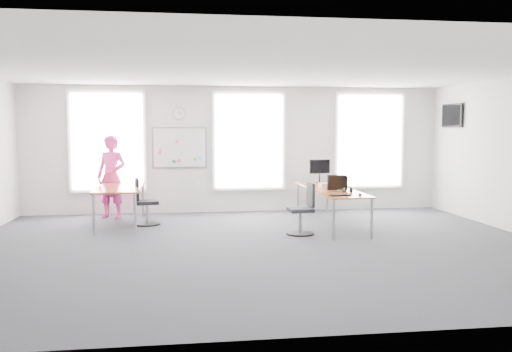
{
  "coord_description": "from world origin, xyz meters",
  "views": [
    {
      "loc": [
        -1.3,
        -8.91,
        1.99
      ],
      "look_at": [
        0.09,
        1.2,
        1.1
      ],
      "focal_mm": 38.0,
      "sensor_mm": 36.0,
      "label": 1
    }
  ],
  "objects": [
    {
      "name": "keyboard",
      "position": [
        1.59,
        0.69,
        0.77
      ],
      "size": [
        0.42,
        0.24,
        0.02
      ],
      "primitive_type": "cube",
      "rotation": [
        0.0,
        0.0,
        0.27
      ],
      "color": "black",
      "rests_on": "desk_right"
    },
    {
      "name": "window_mid",
      "position": [
        0.3,
        3.97,
        1.7
      ],
      "size": [
        1.6,
        0.06,
        2.2
      ],
      "primitive_type": "cube",
      "color": "white",
      "rests_on": "wall_back"
    },
    {
      "name": "laptop_sleeve",
      "position": [
        1.78,
        1.53,
        0.91
      ],
      "size": [
        0.39,
        0.28,
        0.31
      ],
      "rotation": [
        0.0,
        0.0,
        -0.21
      ],
      "color": "black",
      "rests_on": "desk_right"
    },
    {
      "name": "paper_stack",
      "position": [
        1.7,
        2.04,
        0.81
      ],
      "size": [
        0.32,
        0.26,
        0.1
      ],
      "primitive_type": "cube",
      "rotation": [
        0.0,
        0.0,
        0.13
      ],
      "color": "beige",
      "rests_on": "desk_right"
    },
    {
      "name": "tv",
      "position": [
        4.95,
        3.0,
        2.3
      ],
      "size": [
        0.06,
        0.9,
        0.55
      ],
      "primitive_type": "cube",
      "color": "black",
      "rests_on": "wall_right"
    },
    {
      "name": "ceiling",
      "position": [
        0.0,
        0.0,
        3.0
      ],
      "size": [
        10.0,
        10.0,
        0.0
      ],
      "primitive_type": "plane",
      "rotation": [
        3.14,
        0.0,
        0.0
      ],
      "color": "white",
      "rests_on": "ground"
    },
    {
      "name": "mouse",
      "position": [
        1.95,
        0.64,
        0.78
      ],
      "size": [
        0.11,
        0.14,
        0.04
      ],
      "primitive_type": "ellipsoid",
      "rotation": [
        0.0,
        0.0,
        -0.34
      ],
      "color": "black",
      "rests_on": "desk_right"
    },
    {
      "name": "wall_front",
      "position": [
        0.0,
        -4.0,
        1.5
      ],
      "size": [
        10.0,
        0.0,
        10.0
      ],
      "primitive_type": "plane",
      "rotation": [
        -1.57,
        0.0,
        0.0
      ],
      "color": "silver",
      "rests_on": "ground"
    },
    {
      "name": "desk_right",
      "position": [
        1.75,
        1.94,
        0.71
      ],
      "size": [
        0.83,
        3.13,
        0.76
      ],
      "color": "#B75725",
      "rests_on": "ground"
    },
    {
      "name": "lens_cap",
      "position": [
        1.84,
        1.03,
        0.77
      ],
      "size": [
        0.09,
        0.09,
        0.01
      ],
      "primitive_type": "cylinder",
      "rotation": [
        0.0,
        0.0,
        -0.33
      ],
      "color": "black",
      "rests_on": "desk_right"
    },
    {
      "name": "chair_left",
      "position": [
        -2.08,
        2.41,
        0.43
      ],
      "size": [
        0.52,
        0.52,
        0.98
      ],
      "rotation": [
        0.0,
        0.0,
        1.73
      ],
      "color": "black",
      "rests_on": "ground"
    },
    {
      "name": "window_left",
      "position": [
        -3.0,
        3.97,
        1.7
      ],
      "size": [
        1.6,
        0.06,
        2.2
      ],
      "primitive_type": "cube",
      "color": "white",
      "rests_on": "wall_back"
    },
    {
      "name": "floor",
      "position": [
        0.0,
        0.0,
        0.0
      ],
      "size": [
        10.0,
        10.0,
        0.0
      ],
      "primitive_type": "plane",
      "color": "#26262B",
      "rests_on": "ground"
    },
    {
      "name": "whiteboard",
      "position": [
        -1.35,
        3.97,
        1.55
      ],
      "size": [
        1.2,
        0.03,
        0.9
      ],
      "primitive_type": "cube",
      "color": "silver",
      "rests_on": "wall_back"
    },
    {
      "name": "desk_left",
      "position": [
        -2.57,
        2.49,
        0.74
      ],
      "size": [
        0.88,
        2.21,
        0.81
      ],
      "color": "#B75725",
      "rests_on": "ground"
    },
    {
      "name": "wall_clock",
      "position": [
        -1.35,
        3.97,
        2.35
      ],
      "size": [
        0.3,
        0.04,
        0.3
      ],
      "primitive_type": "cylinder",
      "rotation": [
        1.57,
        0.0,
        0.0
      ],
      "color": "gray",
      "rests_on": "wall_back"
    },
    {
      "name": "chair_right",
      "position": [
        0.96,
        0.99,
        0.43
      ],
      "size": [
        0.52,
        0.52,
        0.97
      ],
      "rotation": [
        0.0,
        0.0,
        -1.53
      ],
      "color": "black",
      "rests_on": "ground"
    },
    {
      "name": "monitor",
      "position": [
        1.81,
        3.05,
        1.08
      ],
      "size": [
        0.48,
        0.2,
        0.54
      ],
      "rotation": [
        0.0,
        0.0,
        0.09
      ],
      "color": "black",
      "rests_on": "desk_right"
    },
    {
      "name": "headphones",
      "position": [
        1.89,
        1.21,
        0.81
      ],
      "size": [
        0.18,
        0.1,
        0.11
      ],
      "rotation": [
        0.0,
        0.0,
        0.11
      ],
      "color": "black",
      "rests_on": "desk_right"
    },
    {
      "name": "window_right",
      "position": [
        3.3,
        3.97,
        1.7
      ],
      "size": [
        1.6,
        0.06,
        2.2
      ],
      "primitive_type": "cube",
      "color": "white",
      "rests_on": "wall_back"
    },
    {
      "name": "person",
      "position": [
        -2.86,
        3.41,
        0.93
      ],
      "size": [
        0.79,
        0.65,
        1.85
      ],
      "primitive_type": "imported",
      "rotation": [
        0.0,
        0.0,
        -0.36
      ],
      "color": "#E6348D",
      "rests_on": "ground"
    },
    {
      "name": "wall_back",
      "position": [
        0.0,
        4.0,
        1.5
      ],
      "size": [
        10.0,
        0.0,
        10.0
      ],
      "primitive_type": "plane",
      "rotation": [
        1.57,
        0.0,
        0.0
      ],
      "color": "silver",
      "rests_on": "ground"
    }
  ]
}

